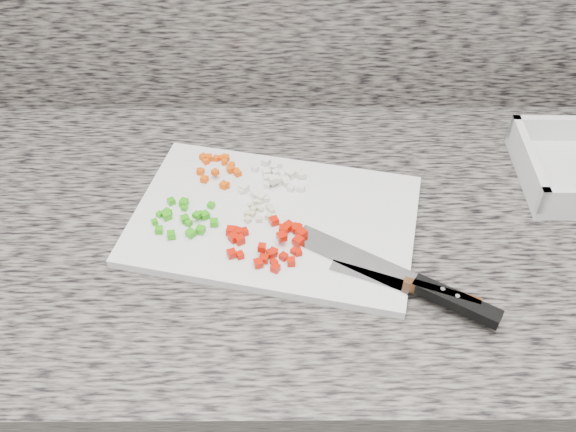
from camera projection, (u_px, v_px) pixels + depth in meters
name	position (u px, v px, depth m)	size (l,w,h in m)	color
cabinet	(278.00, 390.00, 1.27)	(3.92, 0.62, 0.86)	silver
countertop	(275.00, 230.00, 0.96)	(3.96, 0.64, 0.04)	#615D56
cutting_board	(274.00, 220.00, 0.94)	(0.40, 0.27, 0.01)	silver
carrot_pile	(218.00, 168.00, 1.00)	(0.07, 0.08, 0.02)	#DE4704
onion_pile	(274.00, 179.00, 0.98)	(0.10, 0.10, 0.02)	silver
green_pepper_pile	(184.00, 218.00, 0.92)	(0.10, 0.08, 0.02)	#299B0E
red_pepper_pile	(270.00, 242.00, 0.89)	(0.12, 0.10, 0.02)	#BC1102
garlic_pile	(259.00, 211.00, 0.93)	(0.05, 0.05, 0.01)	beige
chef_knife	(419.00, 286.00, 0.83)	(0.26, 0.18, 0.02)	silver
paring_knife	(422.00, 289.00, 0.82)	(0.19, 0.09, 0.02)	silver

